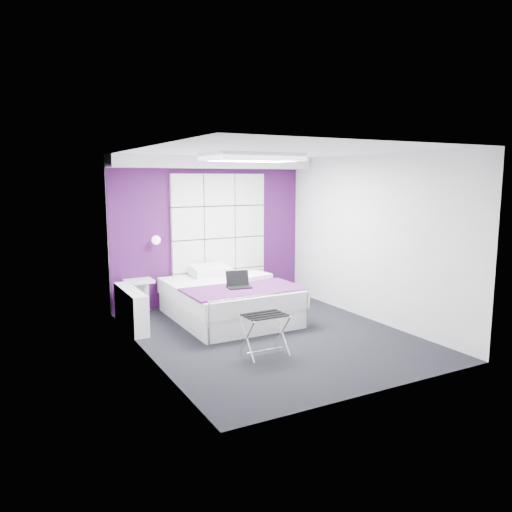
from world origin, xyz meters
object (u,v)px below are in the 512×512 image
(bed, at_px, (228,299))
(nightstand, at_px, (139,281))
(radiator, at_px, (131,309))
(laptop, at_px, (238,283))
(luggage_rack, at_px, (265,335))
(wall_lamp, at_px, (155,240))

(bed, bearing_deg, nightstand, 141.89)
(radiator, bearing_deg, laptop, -23.35)
(laptop, bearing_deg, nightstand, 139.46)
(nightstand, bearing_deg, bed, -38.11)
(radiator, bearing_deg, luggage_rack, -58.21)
(radiator, xyz_separation_m, nightstand, (0.32, 0.72, 0.26))
(bed, distance_m, laptop, 0.55)
(wall_lamp, relative_size, laptop, 0.42)
(bed, distance_m, nightstand, 1.53)
(wall_lamp, bearing_deg, bed, -48.09)
(wall_lamp, xyz_separation_m, bed, (0.87, -0.97, -0.91))
(nightstand, xyz_separation_m, luggage_rack, (0.89, -2.67, -0.29))
(wall_lamp, height_order, bed, wall_lamp)
(luggage_rack, relative_size, laptop, 1.51)
(wall_lamp, xyz_separation_m, luggage_rack, (0.57, -2.71, -0.96))
(radiator, xyz_separation_m, laptop, (1.48, -0.64, 0.36))
(radiator, distance_m, bed, 1.53)
(nightstand, height_order, luggage_rack, nightstand)
(radiator, relative_size, nightstand, 2.63)
(nightstand, distance_m, luggage_rack, 2.83)
(wall_lamp, relative_size, bed, 0.07)
(bed, relative_size, laptop, 5.96)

